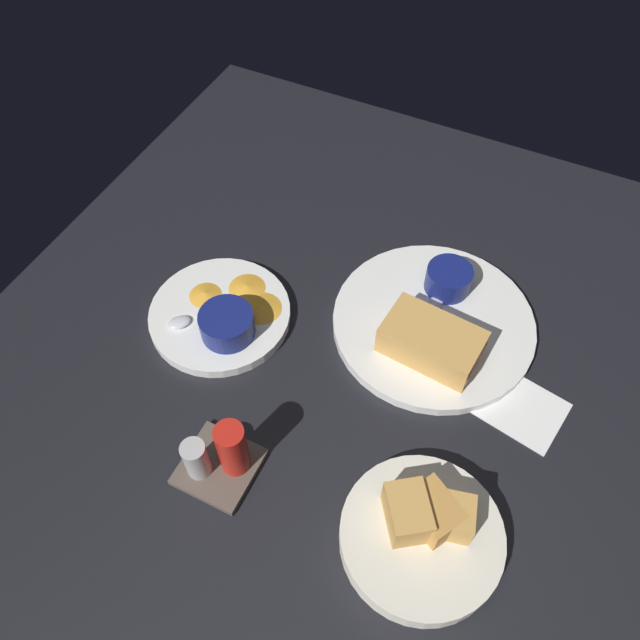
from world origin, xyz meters
The scene contains 12 objects.
ground_plane centered at (0.00, 0.00, -1.50)cm, with size 110.00×110.00×3.00cm, color black.
plate_sandwich_main centered at (-5.30, -10.40, 0.80)cm, with size 28.73×28.73×1.60cm, color white.
sandwich_half_near centered at (-6.48, -5.06, 4.00)cm, with size 13.88×8.83×4.80cm.
ramekin_dark_sauce centered at (-4.92, -16.85, 3.63)cm, with size 6.69×6.69×3.77cm.
spoon_by_dark_ramekin centered at (-4.35, -11.48, 1.96)cm, with size 2.54×9.95×0.80cm.
plate_chips_companion centered at (22.93, 1.63, 0.80)cm, with size 20.34×20.34×1.60cm, color white.
ramekin_light_gravy centered at (19.88, 4.17, 3.65)cm, with size 7.60×7.60×3.82cm.
spoon_by_gravy_ramekin centered at (25.91, 4.99, 1.96)cm, with size 7.66×8.36×0.80cm.
plantain_chip_scatter centered at (21.20, -1.42, 1.90)cm, with size 15.50×10.58×0.60cm.
bread_basket_rear centered at (-14.25, 18.63, 2.41)cm, with size 18.58×18.58×7.67cm.
condiment_caddy centered at (10.60, 21.27, 3.41)cm, with size 9.00×9.00×9.50cm.
paper_napkin_folded centered at (-20.13, -2.96, 0.20)cm, with size 11.00×9.00×0.40cm, color white.
Camera 1 is at (-13.45, 43.43, 73.21)cm, focal length 35.01 mm.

